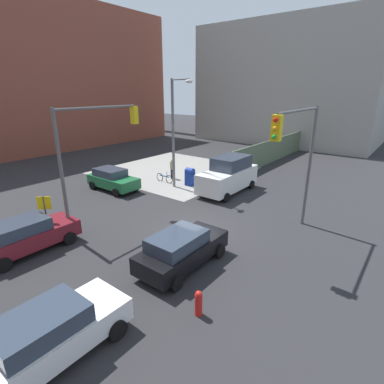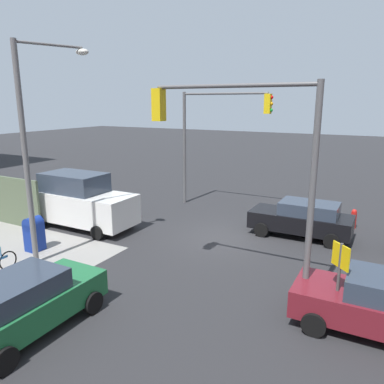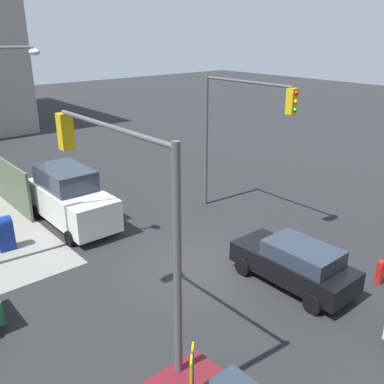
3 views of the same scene
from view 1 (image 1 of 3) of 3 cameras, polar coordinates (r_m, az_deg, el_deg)
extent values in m
plane|color=#28282B|center=(16.50, -0.09, -7.15)|extent=(120.00, 120.00, 0.00)
cube|color=gray|center=(28.43, -3.24, 4.15)|extent=(12.00, 12.00, 0.01)
cube|color=#56664C|center=(34.07, 16.22, 7.98)|extent=(23.02, 0.12, 2.40)
cube|color=brown|center=(47.76, -28.26, 18.54)|extent=(32.00, 18.00, 17.31)
cube|color=#9E9B93|center=(50.50, 19.69, 18.62)|extent=(20.00, 24.00, 15.70)
cylinder|color=brown|center=(56.40, -6.49, 20.78)|extent=(1.80, 1.80, 18.29)
cylinder|color=#59595B|center=(15.90, -23.52, 2.74)|extent=(0.18, 0.18, 6.50)
cylinder|color=#59595B|center=(16.68, -17.52, 15.10)|extent=(4.86, 0.12, 0.12)
cube|color=yellow|center=(18.22, -10.95, 14.19)|extent=(0.32, 0.36, 1.00)
sphere|color=red|center=(18.32, -10.58, 15.24)|extent=(0.18, 0.18, 0.18)
sphere|color=orange|center=(18.34, -10.52, 14.25)|extent=(0.18, 0.18, 0.18)
sphere|color=green|center=(18.37, -10.46, 13.25)|extent=(0.18, 0.18, 0.18)
cylinder|color=#59595B|center=(17.29, 21.39, 4.23)|extent=(0.18, 0.18, 6.50)
cylinder|color=#59595B|center=(14.50, 19.91, 14.39)|extent=(4.91, 0.12, 0.12)
cube|color=yellow|center=(12.25, 15.84, 11.64)|extent=(0.32, 0.36, 1.00)
sphere|color=red|center=(12.06, 15.64, 13.08)|extent=(0.18, 0.18, 0.18)
sphere|color=orange|center=(12.09, 15.50, 11.58)|extent=(0.18, 0.18, 0.18)
sphere|color=green|center=(12.13, 15.37, 10.08)|extent=(0.18, 0.18, 0.18)
cylinder|color=slate|center=(22.75, -3.62, 10.69)|extent=(0.20, 0.20, 8.00)
cylinder|color=slate|center=(21.47, -2.28, 20.66)|extent=(0.97, 2.27, 0.10)
ellipsoid|color=silver|center=(20.42, -0.57, 20.34)|extent=(0.56, 0.36, 0.24)
cylinder|color=#4C4C4C|center=(16.48, -25.93, -4.64)|extent=(0.08, 0.08, 2.40)
cube|color=yellow|center=(16.19, -26.36, -1.88)|extent=(0.48, 0.48, 0.64)
cube|color=navy|center=(23.74, -0.40, 2.61)|extent=(0.56, 0.64, 1.15)
cylinder|color=navy|center=(23.58, -0.40, 3.95)|extent=(0.56, 0.64, 0.56)
cylinder|color=red|center=(10.76, 1.26, -20.67)|extent=(0.26, 0.26, 0.80)
sphere|color=red|center=(10.50, 1.27, -18.91)|extent=(0.24, 0.24, 0.24)
cube|color=white|center=(10.14, -24.58, -23.51)|extent=(4.18, 1.80, 0.75)
cube|color=#2D3847|center=(9.63, -27.00, -21.40)|extent=(2.34, 1.58, 0.55)
cylinder|color=black|center=(11.48, -20.03, -19.62)|extent=(0.64, 0.22, 0.64)
cylinder|color=black|center=(10.30, -14.06, -24.15)|extent=(0.64, 0.22, 0.64)
cube|color=black|center=(13.10, -1.70, -11.14)|extent=(4.42, 1.80, 0.75)
cube|color=#2D3847|center=(12.55, -2.77, -9.20)|extent=(2.48, 1.58, 0.55)
cylinder|color=black|center=(14.80, -0.66, -9.01)|extent=(0.64, 0.22, 0.64)
cylinder|color=black|center=(13.89, 5.27, -11.12)|extent=(0.64, 0.22, 0.64)
cylinder|color=black|center=(12.91, -9.25, -13.85)|extent=(0.64, 0.22, 0.64)
cylinder|color=black|center=(11.86, -3.01, -16.92)|extent=(0.64, 0.22, 0.64)
cube|color=maroon|center=(16.11, -28.70, -7.60)|extent=(4.41, 1.80, 0.75)
cube|color=#2D3847|center=(15.74, -30.23, -5.86)|extent=(2.47, 1.58, 0.55)
cylinder|color=black|center=(17.55, -25.31, -6.28)|extent=(0.64, 0.22, 0.64)
cylinder|color=black|center=(16.08, -22.29, -8.16)|extent=(0.64, 0.22, 0.64)
cylinder|color=black|center=(15.08, -32.26, -11.68)|extent=(0.64, 0.22, 0.64)
cube|color=#1E6638|center=(23.36, -14.74, 2.00)|extent=(1.80, 4.15, 0.75)
cube|color=#2D3847|center=(23.44, -15.37, 3.66)|extent=(1.58, 2.32, 0.55)
cylinder|color=black|center=(22.95, -10.73, 1.03)|extent=(0.22, 0.64, 0.64)
cylinder|color=black|center=(21.88, -14.23, -0.14)|extent=(0.22, 0.64, 0.64)
cylinder|color=black|center=(25.06, -15.04, 2.23)|extent=(0.22, 0.64, 0.64)
cylinder|color=black|center=(24.08, -18.41, 1.22)|extent=(0.22, 0.64, 0.64)
cube|color=white|center=(22.21, 6.80, 2.51)|extent=(5.40, 2.10, 1.40)
cube|color=#2D3847|center=(22.28, 7.50, 5.60)|extent=(3.02, 1.85, 0.90)
cylinder|color=black|center=(20.42, 6.55, -1.04)|extent=(0.64, 0.22, 0.64)
cylinder|color=black|center=(21.51, 1.79, 0.13)|extent=(0.64, 0.22, 0.64)
cylinder|color=black|center=(23.48, 11.26, 1.40)|extent=(0.64, 0.22, 0.64)
cylinder|color=black|center=(24.44, 6.88, 2.33)|extent=(0.64, 0.22, 0.64)
cylinder|color=#9E937A|center=(25.52, -3.82, 5.06)|extent=(0.36, 0.36, 0.65)
sphere|color=tan|center=(25.42, -3.84, 6.01)|extent=(0.22, 0.22, 0.22)
cylinder|color=#1E1E2D|center=(25.71, -3.78, 3.47)|extent=(0.28, 0.28, 0.82)
torus|color=black|center=(25.10, -6.14, 2.83)|extent=(0.05, 0.71, 0.71)
torus|color=black|center=(24.41, -4.37, 2.42)|extent=(0.05, 0.71, 0.71)
cube|color=#1E5999|center=(24.70, -5.28, 3.03)|extent=(0.04, 1.04, 0.08)
cylinder|color=#1E5999|center=(24.45, -4.82, 3.46)|extent=(0.04, 0.04, 0.40)
camera|label=2|loc=(24.40, -40.19, 11.52)|focal=35.00mm
camera|label=3|loc=(18.52, -51.45, 15.91)|focal=40.00mm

